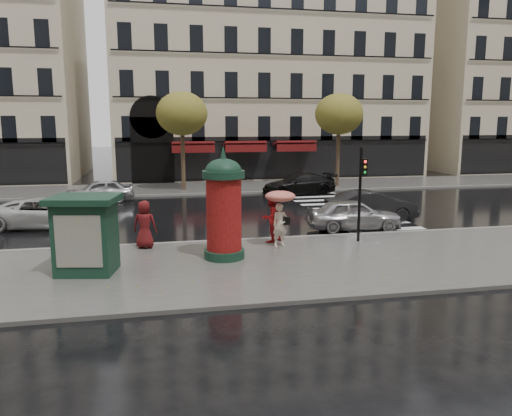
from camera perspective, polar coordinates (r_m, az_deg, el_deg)
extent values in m
plane|color=black|center=(17.02, 2.27, -6.19)|extent=(160.00, 160.00, 0.00)
cube|color=#474744|center=(16.54, 2.69, -6.46)|extent=(90.00, 7.00, 0.12)
cube|color=#474744|center=(35.40, -5.11, 2.32)|extent=(90.00, 6.00, 0.12)
cube|color=slate|center=(19.83, 0.19, -3.64)|extent=(90.00, 0.25, 0.14)
cube|color=slate|center=(32.45, -4.51, 1.66)|extent=(90.00, 0.25, 0.14)
cube|color=silver|center=(27.75, 9.58, 0.00)|extent=(3.60, 11.75, 0.01)
cube|color=#B7A88C|center=(47.23, 0.65, 16.35)|extent=(26.00, 14.00, 20.00)
cylinder|color=#38281C|center=(33.99, -8.35, 6.25)|extent=(0.28, 0.28, 5.20)
ellipsoid|color=#535A1C|center=(33.93, -8.47, 10.63)|extent=(3.40, 3.40, 2.89)
cylinder|color=#38281C|center=(36.32, 9.35, 6.45)|extent=(0.28, 0.28, 5.20)
ellipsoid|color=#535A1C|center=(36.26, 9.47, 10.55)|extent=(3.40, 3.40, 2.89)
imported|color=beige|center=(18.45, 2.76, -1.95)|extent=(0.65, 0.50, 1.62)
cylinder|color=black|center=(18.35, 2.77, -0.31)|extent=(0.02, 0.02, 1.02)
ellipsoid|color=#DD2952|center=(18.26, 2.79, 1.36)|extent=(1.12, 1.12, 0.39)
cone|color=black|center=(18.23, 2.79, 2.06)|extent=(0.04, 0.04, 0.09)
cube|color=black|center=(18.42, 3.53, -1.47)|extent=(0.24, 0.11, 0.30)
imported|color=red|center=(19.13, 1.73, -1.12)|extent=(1.16, 1.11, 1.88)
imported|color=#561112|center=(18.65, -12.61, -1.83)|extent=(0.98, 0.77, 1.76)
cylinder|color=#133122|center=(17.10, -3.64, -5.20)|extent=(1.38, 1.38, 0.30)
cylinder|color=maroon|center=(16.79, -3.69, -0.65)|extent=(1.18, 1.18, 2.46)
cylinder|color=#133122|center=(16.60, -3.74, 3.87)|extent=(1.42, 1.42, 0.25)
ellipsoid|color=#133122|center=(16.59, -3.75, 4.20)|extent=(1.22, 1.22, 0.86)
cone|color=#133122|center=(16.53, -3.77, 6.41)|extent=(0.20, 0.20, 0.44)
cylinder|color=black|center=(19.47, 11.77, 1.48)|extent=(0.11, 0.11, 3.63)
cube|color=black|center=(19.18, 12.22, 4.62)|extent=(0.25, 0.20, 0.64)
cube|color=#133122|center=(16.07, -18.85, -3.25)|extent=(1.89, 1.64, 2.18)
cube|color=#133122|center=(15.85, -19.09, 0.96)|extent=(2.25, 2.01, 0.19)
imported|color=#A9A8AD|center=(22.16, 11.13, -0.73)|extent=(4.24, 2.09, 1.39)
imported|color=black|center=(24.54, 13.05, 0.26)|extent=(4.32, 1.51, 1.42)
imported|color=silver|center=(24.12, -22.90, -0.51)|extent=(5.15, 2.90, 1.36)
imported|color=black|center=(32.33, 4.90, 2.74)|extent=(4.95, 2.42, 1.38)
imported|color=#A9AAAE|center=(30.75, -17.46, 1.90)|extent=(4.09, 2.03, 1.34)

